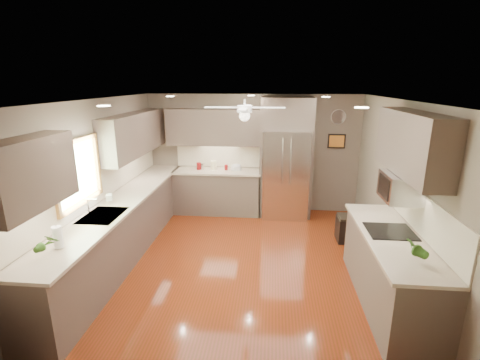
% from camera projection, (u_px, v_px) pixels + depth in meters
% --- Properties ---
extents(floor, '(5.00, 5.00, 0.00)m').
position_uv_depth(floor, '(243.00, 264.00, 5.43)').
color(floor, '#51220A').
rests_on(floor, ground).
extents(ceiling, '(5.00, 5.00, 0.00)m').
position_uv_depth(ceiling, '(243.00, 100.00, 4.75)').
color(ceiling, white).
rests_on(ceiling, ground).
extents(wall_back, '(4.50, 0.00, 4.50)m').
position_uv_depth(wall_back, '(253.00, 154.00, 7.49)').
color(wall_back, '#695D50').
rests_on(wall_back, ground).
extents(wall_front, '(4.50, 0.00, 4.50)m').
position_uv_depth(wall_front, '(215.00, 281.00, 2.70)').
color(wall_front, '#695D50').
rests_on(wall_front, ground).
extents(wall_left, '(0.00, 5.00, 5.00)m').
position_uv_depth(wall_left, '(96.00, 183.00, 5.29)').
color(wall_left, '#695D50').
rests_on(wall_left, ground).
extents(wall_right, '(0.00, 5.00, 5.00)m').
position_uv_depth(wall_right, '(402.00, 192.00, 4.89)').
color(wall_right, '#695D50').
rests_on(wall_right, ground).
extents(canister_a, '(0.12, 0.12, 0.15)m').
position_uv_depth(canister_a, '(199.00, 166.00, 7.36)').
color(canister_a, maroon).
rests_on(canister_a, back_run).
extents(canister_b, '(0.10, 0.10, 0.13)m').
position_uv_depth(canister_b, '(202.00, 166.00, 7.38)').
color(canister_b, silver).
rests_on(canister_b, back_run).
extents(canister_c, '(0.15, 0.15, 0.20)m').
position_uv_depth(canister_c, '(214.00, 165.00, 7.37)').
color(canister_c, beige).
rests_on(canister_c, back_run).
extents(canister_d, '(0.08, 0.08, 0.11)m').
position_uv_depth(canister_d, '(226.00, 167.00, 7.33)').
color(canister_d, maroon).
rests_on(canister_d, back_run).
extents(soap_bottle, '(0.11, 0.11, 0.19)m').
position_uv_depth(soap_bottle, '(110.00, 197.00, 5.35)').
color(soap_bottle, white).
rests_on(soap_bottle, left_run).
extents(potted_plant_left, '(0.18, 0.13, 0.32)m').
position_uv_depth(potted_plant_left, '(47.00, 243.00, 3.66)').
color(potted_plant_left, '#2B5718').
rests_on(potted_plant_left, left_run).
extents(potted_plant_right, '(0.20, 0.18, 0.29)m').
position_uv_depth(potted_plant_right, '(417.00, 249.00, 3.57)').
color(potted_plant_right, '#2B5718').
rests_on(potted_plant_right, right_run).
extents(bowl, '(0.30, 0.30, 0.06)m').
position_uv_depth(bowl, '(236.00, 169.00, 7.29)').
color(bowl, beige).
rests_on(bowl, back_run).
extents(left_run, '(0.65, 4.70, 1.45)m').
position_uv_depth(left_run, '(123.00, 227.00, 5.62)').
color(left_run, '#4C3E37').
rests_on(left_run, ground).
extents(back_run, '(1.85, 0.65, 1.45)m').
position_uv_depth(back_run, '(218.00, 191.00, 7.48)').
color(back_run, '#4C3E37').
rests_on(back_run, ground).
extents(uppers, '(4.50, 4.70, 0.95)m').
position_uv_depth(uppers, '(201.00, 137.00, 5.67)').
color(uppers, '#4C3E37').
rests_on(uppers, wall_left).
extents(window, '(0.05, 1.12, 0.92)m').
position_uv_depth(window, '(78.00, 173.00, 4.73)').
color(window, '#BFF2B2').
rests_on(window, wall_left).
extents(sink, '(0.50, 0.70, 0.32)m').
position_uv_depth(sink, '(103.00, 217.00, 4.88)').
color(sink, silver).
rests_on(sink, left_run).
extents(refrigerator, '(1.06, 0.75, 2.45)m').
position_uv_depth(refrigerator, '(286.00, 160.00, 7.11)').
color(refrigerator, silver).
rests_on(refrigerator, ground).
extents(right_run, '(0.70, 2.20, 1.45)m').
position_uv_depth(right_run, '(390.00, 268.00, 4.36)').
color(right_run, '#4C3E37').
rests_on(right_run, ground).
extents(microwave, '(0.43, 0.55, 0.34)m').
position_uv_depth(microwave, '(401.00, 187.00, 4.32)').
color(microwave, silver).
rests_on(microwave, wall_right).
extents(ceiling_fan, '(1.18, 1.18, 0.32)m').
position_uv_depth(ceiling_fan, '(245.00, 111.00, 5.08)').
color(ceiling_fan, white).
rests_on(ceiling_fan, ceiling).
extents(recessed_lights, '(2.84, 3.14, 0.01)m').
position_uv_depth(recessed_lights, '(242.00, 99.00, 5.14)').
color(recessed_lights, white).
rests_on(recessed_lights, ceiling).
extents(wall_clock, '(0.30, 0.03, 0.30)m').
position_uv_depth(wall_clock, '(338.00, 117.00, 7.09)').
color(wall_clock, white).
rests_on(wall_clock, wall_back).
extents(framed_print, '(0.36, 0.03, 0.30)m').
position_uv_depth(framed_print, '(337.00, 141.00, 7.23)').
color(framed_print, black).
rests_on(framed_print, wall_back).
extents(stool, '(0.39, 0.39, 0.46)m').
position_uv_depth(stool, '(348.00, 229.00, 6.15)').
color(stool, black).
rests_on(stool, ground).
extents(paper_towel, '(0.11, 0.11, 0.27)m').
position_uv_depth(paper_towel, '(58.00, 237.00, 3.86)').
color(paper_towel, white).
rests_on(paper_towel, left_run).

